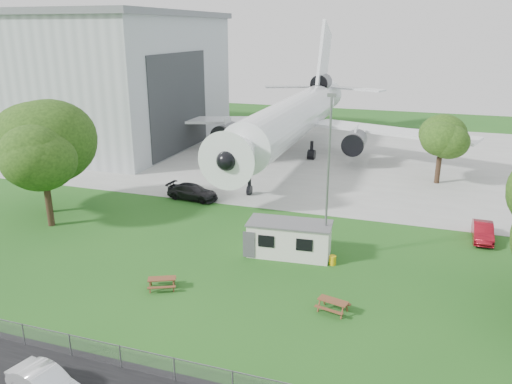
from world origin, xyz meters
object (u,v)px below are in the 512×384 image
(hangar, at_px, (62,76))
(airliner, at_px, (293,117))
(site_cabin, at_px, (290,239))
(picnic_east, at_px, (333,311))
(picnic_west, at_px, (162,289))

(hangar, distance_m, airliner, 36.21)
(site_cabin, bearing_deg, airliner, 104.23)
(site_cabin, height_order, picnic_east, site_cabin)
(site_cabin, bearing_deg, picnic_west, -130.70)
(site_cabin, relative_size, picnic_west, 3.81)
(hangar, distance_m, site_cabin, 53.53)
(hangar, height_order, picnic_west, hangar)
(site_cabin, distance_m, picnic_west, 10.15)
(site_cabin, height_order, picnic_west, site_cabin)
(airliner, distance_m, site_cabin, 31.11)
(site_cabin, relative_size, picnic_east, 3.81)
(picnic_west, bearing_deg, picnic_east, -21.03)
(site_cabin, bearing_deg, hangar, 145.39)
(picnic_west, bearing_deg, hangar, 109.32)
(airliner, bearing_deg, site_cabin, -75.77)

